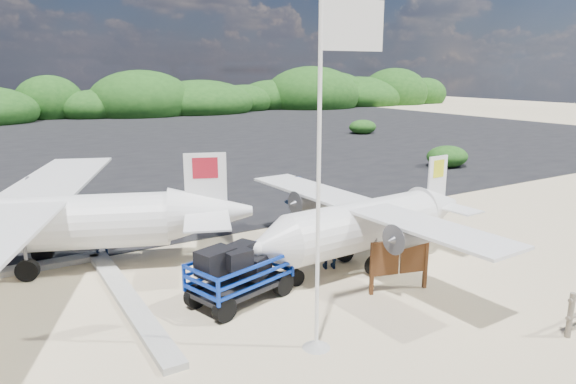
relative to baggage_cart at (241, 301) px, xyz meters
name	(u,v)px	position (x,y,z in m)	size (l,w,h in m)	color
ground	(316,284)	(2.12, -0.15, 0.00)	(160.00, 160.00, 0.00)	beige
asphalt_apron	(91,145)	(2.12, 29.85, 0.00)	(90.00, 50.00, 0.04)	#B2B2B2
vegetation_band	(48,119)	(2.12, 54.85, 0.00)	(124.00, 8.00, 4.40)	#B2B2B2
baggage_cart	(241,301)	(0.00, 0.00, 0.00)	(2.66, 1.52, 1.33)	#0B32B0
flagpole	(316,347)	(0.35, -2.75, 0.00)	(1.37, 0.57, 6.85)	white
signboard	(398,291)	(3.68, -1.57, 0.00)	(1.70, 0.16, 1.40)	#543118
crew_a	(99,231)	(-2.24, 4.97, 0.80)	(0.58, 0.38, 1.59)	#112141
crew_b	(296,203)	(4.29, 4.30, 0.94)	(0.92, 0.72, 1.89)	#112141
crew_c	(331,241)	(3.11, 0.59, 0.80)	(0.94, 0.39, 1.61)	#112141
aircraft_large	(277,156)	(11.58, 18.29, 0.00)	(13.63, 13.63, 4.09)	#B2B2B2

